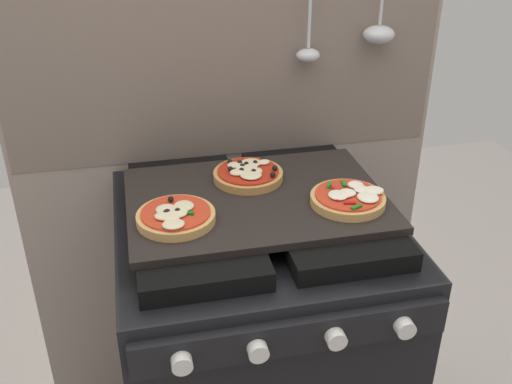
{
  "coord_description": "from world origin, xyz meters",
  "views": [
    {
      "loc": [
        -0.24,
        -1.07,
        1.52
      ],
      "look_at": [
        0.0,
        0.0,
        0.93
      ],
      "focal_mm": 41.63,
      "sensor_mm": 36.0,
      "label": 1
    }
  ],
  "objects_px": {
    "pizza_left": "(175,216)",
    "pizza_center": "(250,173)",
    "stove": "(256,360)",
    "baking_tray": "(256,199)",
    "pizza_right": "(349,198)"
  },
  "relations": [
    {
      "from": "pizza_right",
      "to": "pizza_center",
      "type": "xyz_separation_m",
      "value": [
        -0.18,
        0.15,
        0.0
      ]
    },
    {
      "from": "pizza_right",
      "to": "pizza_left",
      "type": "bearing_deg",
      "value": 179.32
    },
    {
      "from": "baking_tray",
      "to": "pizza_left",
      "type": "bearing_deg",
      "value": -158.85
    },
    {
      "from": "baking_tray",
      "to": "pizza_right",
      "type": "distance_m",
      "value": 0.2
    },
    {
      "from": "stove",
      "to": "pizza_right",
      "type": "height_order",
      "value": "pizza_right"
    },
    {
      "from": "stove",
      "to": "baking_tray",
      "type": "bearing_deg",
      "value": 90.0
    },
    {
      "from": "baking_tray",
      "to": "pizza_center",
      "type": "bearing_deg",
      "value": 87.25
    },
    {
      "from": "stove",
      "to": "pizza_left",
      "type": "distance_m",
      "value": 0.52
    },
    {
      "from": "stove",
      "to": "baking_tray",
      "type": "height_order",
      "value": "baking_tray"
    },
    {
      "from": "stove",
      "to": "pizza_right",
      "type": "distance_m",
      "value": 0.52
    },
    {
      "from": "pizza_left",
      "to": "pizza_center",
      "type": "bearing_deg",
      "value": 39.65
    },
    {
      "from": "baking_tray",
      "to": "pizza_right",
      "type": "relative_size",
      "value": 3.49
    },
    {
      "from": "stove",
      "to": "pizza_right",
      "type": "bearing_deg",
      "value": -21.37
    },
    {
      "from": "stove",
      "to": "pizza_left",
      "type": "bearing_deg",
      "value": -159.32
    },
    {
      "from": "stove",
      "to": "pizza_left",
      "type": "height_order",
      "value": "pizza_left"
    }
  ]
}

